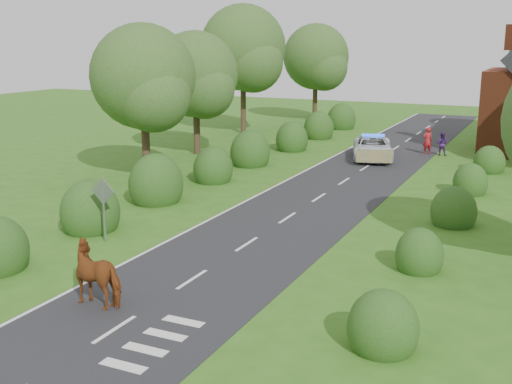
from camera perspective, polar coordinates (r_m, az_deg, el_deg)
The scene contains 14 objects.
ground at distance 20.86m, azimuth -5.72°, elevation -7.79°, with size 120.00×120.00×0.00m, color #336119.
road at distance 34.03m, azimuth 7.32°, elevation 0.61°, with size 6.00×70.00×0.02m, color black.
road_markings at distance 32.65m, azimuth 3.52°, elevation 0.17°, with size 4.96×70.00×0.01m.
hedgerow_left at distance 33.52m, azimuth -5.08°, elevation 1.76°, with size 2.75×50.41×3.00m.
hedgerow_right at distance 28.90m, azimuth 17.50°, elevation -1.14°, with size 2.10×45.78×2.10m.
tree_left_a at distance 34.77m, azimuth -9.78°, elevation 9.68°, with size 5.74×5.60×8.38m.
tree_left_b at distance 42.33m, azimuth -5.19°, elevation 10.07°, with size 5.74×5.60×8.07m.
tree_left_c at distance 51.74m, azimuth -0.94°, elevation 12.39°, with size 6.97×6.80×10.22m.
tree_left_d at distance 60.03m, azimuth 5.53°, elevation 11.64°, with size 6.15×6.00×8.89m.
road_sign at distance 24.68m, azimuth -13.42°, elevation -0.69°, with size 1.06×0.08×2.53m.
cow at distance 19.34m, azimuth -13.65°, elevation -7.41°, with size 1.15×2.18×1.55m, color brown.
police_van at distance 41.73m, azimuth 10.33°, elevation 3.89°, with size 3.84×5.72×1.60m.
pedestrian_red at distance 44.22m, azimuth 15.00°, elevation 4.42°, with size 0.66×0.44×1.82m, color #A81A21.
pedestrian_purple at distance 44.08m, azimuth 16.18°, elevation 4.14°, with size 0.75×0.58×1.54m, color #3F1E61.
Camera 1 is at (10.10, -16.61, 7.56)m, focal length 45.00 mm.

